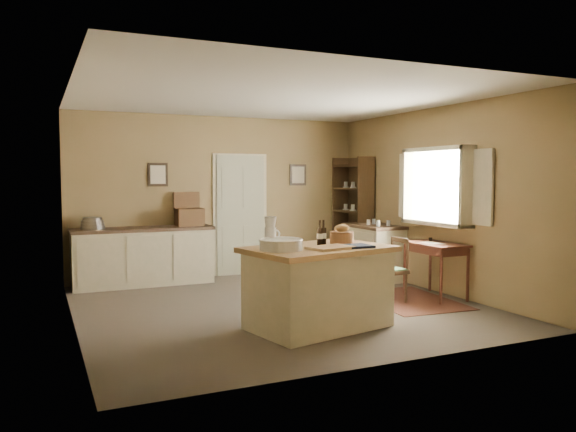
% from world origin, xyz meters
% --- Properties ---
extents(ground, '(5.00, 5.00, 0.00)m').
position_xyz_m(ground, '(0.00, 0.00, 0.00)').
color(ground, brown).
rests_on(ground, ground).
extents(wall_back, '(5.00, 0.10, 2.70)m').
position_xyz_m(wall_back, '(0.00, 2.50, 1.35)').
color(wall_back, olive).
rests_on(wall_back, ground).
extents(wall_front, '(5.00, 0.10, 2.70)m').
position_xyz_m(wall_front, '(0.00, -2.50, 1.35)').
color(wall_front, olive).
rests_on(wall_front, ground).
extents(wall_left, '(0.10, 5.00, 2.70)m').
position_xyz_m(wall_left, '(-2.50, 0.00, 1.35)').
color(wall_left, olive).
rests_on(wall_left, ground).
extents(wall_right, '(0.10, 5.00, 2.70)m').
position_xyz_m(wall_right, '(2.50, 0.00, 1.35)').
color(wall_right, olive).
rests_on(wall_right, ground).
extents(ceiling, '(5.00, 5.00, 0.00)m').
position_xyz_m(ceiling, '(0.00, 0.00, 2.70)').
color(ceiling, silver).
rests_on(ceiling, wall_back).
extents(door, '(0.97, 0.06, 2.11)m').
position_xyz_m(door, '(0.35, 2.47, 1.05)').
color(door, '#ADAE93').
rests_on(door, ground).
extents(framed_prints, '(2.82, 0.02, 0.38)m').
position_xyz_m(framed_prints, '(0.20, 2.48, 1.72)').
color(framed_prints, black).
rests_on(framed_prints, ground).
extents(window, '(0.25, 1.99, 1.12)m').
position_xyz_m(window, '(2.42, -0.20, 1.55)').
color(window, beige).
rests_on(window, ground).
extents(work_island, '(1.76, 1.33, 1.20)m').
position_xyz_m(work_island, '(-0.02, -1.14, 0.48)').
color(work_island, beige).
rests_on(work_island, ground).
extents(sideboard, '(2.16, 0.61, 1.18)m').
position_xyz_m(sideboard, '(-1.34, 2.20, 0.48)').
color(sideboard, beige).
rests_on(sideboard, ground).
extents(rug, '(1.22, 1.68, 0.01)m').
position_xyz_m(rug, '(1.75, -0.42, 0.00)').
color(rug, '#492818').
rests_on(rug, ground).
extents(writing_desk, '(0.53, 0.87, 0.82)m').
position_xyz_m(writing_desk, '(2.20, -0.42, 0.67)').
color(writing_desk, '#3C1B13').
rests_on(writing_desk, ground).
extents(desk_chair, '(0.42, 0.42, 0.84)m').
position_xyz_m(desk_chair, '(1.43, -0.41, 0.42)').
color(desk_chair, black).
rests_on(desk_chair, ground).
extents(right_cabinet, '(0.60, 1.08, 0.99)m').
position_xyz_m(right_cabinet, '(2.20, 1.14, 0.46)').
color(right_cabinet, beige).
rests_on(right_cabinet, ground).
extents(shelving_unit, '(0.35, 0.91, 2.03)m').
position_xyz_m(shelving_unit, '(2.35, 2.00, 1.01)').
color(shelving_unit, black).
rests_on(shelving_unit, ground).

